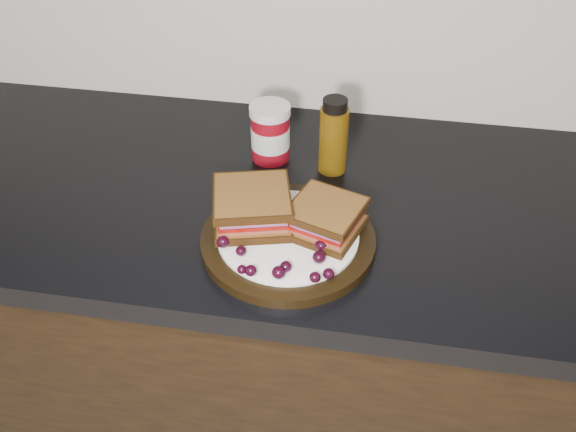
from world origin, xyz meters
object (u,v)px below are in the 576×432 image
sandwich_left (252,207)px  oil_bottle (334,136)px  plate (288,240)px  condiment_jar (270,133)px

sandwich_left → oil_bottle: 0.23m
plate → oil_bottle: size_ratio=1.92×
sandwich_left → oil_bottle: oil_bottle is taller
plate → oil_bottle: (0.05, 0.22, 0.06)m
plate → sandwich_left: bearing=160.1°
plate → sandwich_left: size_ratio=2.29×
oil_bottle → sandwich_left: bearing=-118.2°
plate → condiment_jar: size_ratio=2.52×
sandwich_left → condiment_jar: size_ratio=1.10×
plate → sandwich_left: sandwich_left is taller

